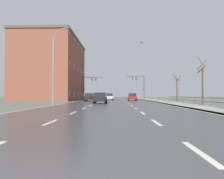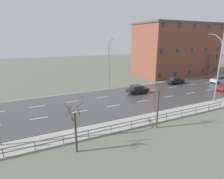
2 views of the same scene
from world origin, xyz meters
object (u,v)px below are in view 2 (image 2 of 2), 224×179
(brick_building, at_px, (175,49))
(street_lamp_left_bank, at_px, (109,65))
(traffic_signal_left, at_px, (213,61))
(street_lamp_midground, at_px, (218,70))
(car_near_left, at_px, (219,79))
(car_far_right, at_px, (137,89))
(car_far_left, at_px, (175,80))

(brick_building, bearing_deg, street_lamp_left_bank, -74.14)
(street_lamp_left_bank, relative_size, traffic_signal_left, 1.67)
(street_lamp_midground, distance_m, traffic_signal_left, 22.74)
(car_near_left, bearing_deg, car_far_right, -94.63)
(car_near_left, bearing_deg, traffic_signal_left, 137.19)
(street_lamp_midground, xyz_separation_m, car_near_left, (-8.49, 13.15, -4.45))
(street_lamp_midground, height_order, car_far_right, street_lamp_midground)
(traffic_signal_left, bearing_deg, street_lamp_left_bank, -91.50)
(car_near_left, xyz_separation_m, car_far_right, (-0.63, -22.01, 0.00))
(street_lamp_left_bank, xyz_separation_m, traffic_signal_left, (0.78, 29.94, -0.80))
(car_far_left, bearing_deg, street_lamp_midground, -13.94)
(street_lamp_left_bank, relative_size, brick_building, 0.44)
(street_lamp_midground, height_order, brick_building, brick_building)
(car_far_right, bearing_deg, car_far_left, 103.83)
(car_far_left, bearing_deg, traffic_signal_left, 98.41)
(car_near_left, bearing_deg, street_lamp_left_bank, -107.13)
(street_lamp_left_bank, height_order, brick_building, brick_building)
(car_near_left, bearing_deg, car_far_left, -111.99)
(car_near_left, bearing_deg, brick_building, -175.70)
(street_lamp_midground, distance_m, car_near_left, 16.27)
(car_far_right, bearing_deg, street_lamp_midground, 44.50)
(street_lamp_midground, bearing_deg, traffic_signal_left, 128.31)
(street_lamp_midground, bearing_deg, brick_building, 151.97)
(car_far_right, height_order, brick_building, brick_building)
(street_lamp_midground, xyz_separation_m, car_far_left, (-11.97, 3.04, -4.45))
(car_near_left, height_order, car_far_left, same)
(street_lamp_left_bank, distance_m, traffic_signal_left, 29.96)
(street_lamp_left_bank, xyz_separation_m, car_near_left, (6.37, 25.27, -4.13))
(street_lamp_midground, relative_size, car_far_left, 2.63)
(street_lamp_midground, distance_m, car_far_left, 13.13)
(traffic_signal_left, distance_m, brick_building, 10.24)
(car_far_left, bearing_deg, street_lamp_left_bank, -100.48)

